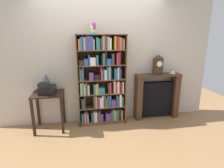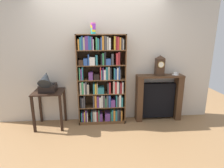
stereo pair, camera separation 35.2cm
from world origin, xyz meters
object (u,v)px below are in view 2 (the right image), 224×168
fireplace_mantel (158,98)px  bookshelf (102,83)px  side_table_left (49,100)px  teacup_with_saucer (175,74)px  gramophone (47,83)px  mantel_clock (160,65)px  cup_stack (93,28)px

fireplace_mantel → bookshelf: bearing=-177.9°
side_table_left → teacup_with_saucer: teacup_with_saucer is taller
bookshelf → teacup_with_saucer: size_ratio=12.78×
gramophone → mantel_clock: mantel_clock is taller
bookshelf → gramophone: bookshelf is taller
side_table_left → teacup_with_saucer: (2.55, 0.12, 0.45)m
side_table_left → cup_stack: bearing=6.4°
gramophone → mantel_clock: size_ratio=1.14×
gramophone → fireplace_mantel: (2.23, 0.20, -0.44)m
cup_stack → gramophone: 1.33m
side_table_left → gramophone: (-0.00, -0.06, 0.37)m
cup_stack → teacup_with_saucer: (1.66, 0.03, -0.89)m
fireplace_mantel → mantel_clock: mantel_clock is taller
mantel_clock → gramophone: bearing=-175.3°
bookshelf → gramophone: bearing=-171.2°
side_table_left → mantel_clock: bearing=3.2°
cup_stack → teacup_with_saucer: 1.89m
bookshelf → teacup_with_saucer: 1.52m
gramophone → mantel_clock: (2.21, 0.18, 0.26)m
mantel_clock → teacup_with_saucer: bearing=0.4°
cup_stack → mantel_clock: size_ratio=0.50×
teacup_with_saucer → gramophone: bearing=-175.9°
side_table_left → bookshelf: bearing=5.6°
bookshelf → mantel_clock: bearing=1.0°
fireplace_mantel → gramophone: bearing=-174.8°
cup_stack → fireplace_mantel: 1.95m
cup_stack → gramophone: (-0.89, -0.16, -0.97)m
fireplace_mantel → teacup_with_saucer: teacup_with_saucer is taller
fireplace_mantel → mantel_clock: 0.70m
bookshelf → cup_stack: (-0.15, -0.00, 1.04)m
side_table_left → fireplace_mantel: 2.23m
fireplace_mantel → cup_stack: bearing=-178.1°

